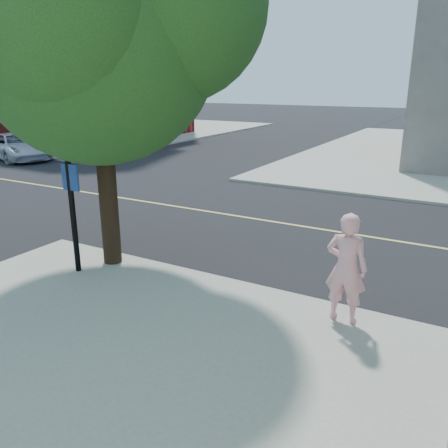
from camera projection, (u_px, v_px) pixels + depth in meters
The scene contains 8 objects.
ground at pixel (91, 250), 11.60m from camera, with size 140.00×140.00×0.00m, color black.
road_ew at pixel (190, 209), 15.34m from camera, with size 140.00×9.00×0.01m, color black.
sidewalk_nw at pixel (78, 129), 40.27m from camera, with size 26.00×25.00×0.12m, color #A2A293.
church at pixel (62, 36), 33.83m from camera, with size 15.20×12.00×14.40m.
office_block at pixel (2, 23), 42.22m from camera, with size 12.00×14.08×18.00m.
man_on_phone at pixel (346, 268), 7.73m from camera, with size 0.70×0.46×1.92m, color #FDAEB5.
street_tree at pixel (100, 8), 8.94m from camera, with size 6.18×5.62×8.21m.
car_a at pixel (18, 146), 24.78m from camera, with size 2.32×5.04×1.40m, color silver.
Camera 1 is at (8.29, -7.80, 4.09)m, focal length 37.01 mm.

